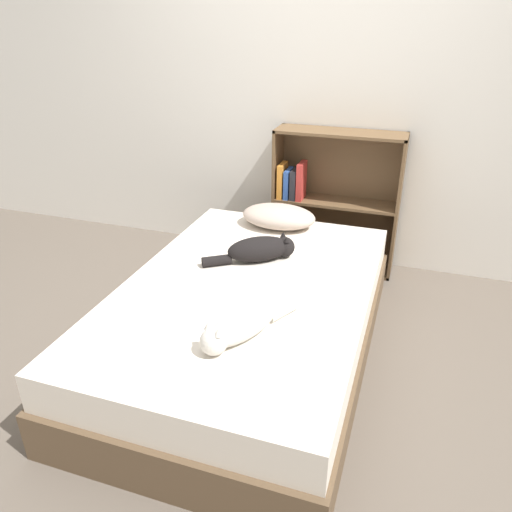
{
  "coord_description": "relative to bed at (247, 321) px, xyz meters",
  "views": [
    {
      "loc": [
        0.77,
        -2.14,
        1.74
      ],
      "look_at": [
        0.0,
        0.15,
        0.54
      ],
      "focal_mm": 35.0,
      "sensor_mm": 36.0,
      "label": 1
    }
  ],
  "objects": [
    {
      "name": "cat_light",
      "position": [
        0.13,
        -0.46,
        0.29
      ],
      "size": [
        0.33,
        0.52,
        0.14
      ],
      "rotation": [
        0.0,
        0.0,
        4.24
      ],
      "color": "beige",
      "rests_on": "bed"
    },
    {
      "name": "cat_dark",
      "position": [
        -0.02,
        0.3,
        0.29
      ],
      "size": [
        0.49,
        0.38,
        0.15
      ],
      "rotation": [
        0.0,
        0.0,
        0.6
      ],
      "color": "black",
      "rests_on": "bed"
    },
    {
      "name": "wall_back",
      "position": [
        0.0,
        1.4,
        1.03
      ],
      "size": [
        8.0,
        0.06,
        2.5
      ],
      "color": "silver",
      "rests_on": "ground_plane"
    },
    {
      "name": "bookshelf",
      "position": [
        0.2,
        1.27,
        0.3
      ],
      "size": [
        0.88,
        0.26,
        1.0
      ],
      "color": "brown",
      "rests_on": "ground_plane"
    },
    {
      "name": "ground_plane",
      "position": [
        0.0,
        0.0,
        -0.22
      ],
      "size": [
        8.0,
        8.0,
        0.0
      ],
      "primitive_type": "plane",
      "color": "brown"
    },
    {
      "name": "pillow",
      "position": [
        -0.07,
        0.81,
        0.29
      ],
      "size": [
        0.49,
        0.32,
        0.14
      ],
      "color": "#B29E8E",
      "rests_on": "bed"
    },
    {
      "name": "bed",
      "position": [
        0.0,
        0.0,
        0.0
      ],
      "size": [
        1.3,
        2.01,
        0.44
      ],
      "color": "brown",
      "rests_on": "ground_plane"
    }
  ]
}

